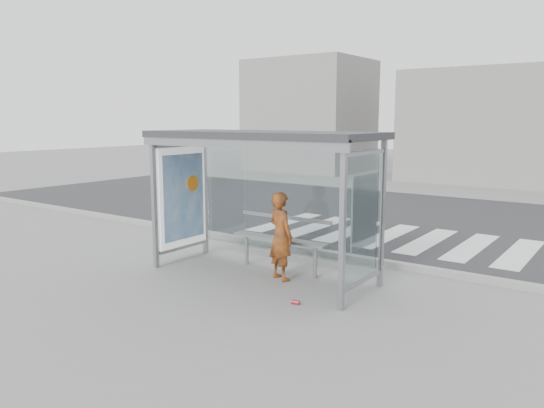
{
  "coord_description": "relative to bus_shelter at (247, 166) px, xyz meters",
  "views": [
    {
      "loc": [
        5.55,
        -7.47,
        2.83
      ],
      "look_at": [
        0.1,
        0.2,
        1.32
      ],
      "focal_mm": 35.0,
      "sensor_mm": 36.0,
      "label": 1
    }
  ],
  "objects": [
    {
      "name": "road",
      "position": [
        0.37,
        6.94,
        -1.98
      ],
      "size": [
        30.0,
        10.0,
        0.01
      ],
      "primitive_type": "cube",
      "color": "#252528",
      "rests_on": "ground"
    },
    {
      "name": "curb",
      "position": [
        0.37,
        1.89,
        -1.92
      ],
      "size": [
        30.0,
        0.18,
        0.12
      ],
      "primitive_type": "cube",
      "color": "gray",
      "rests_on": "ground"
    },
    {
      "name": "crosswalk",
      "position": [
        0.87,
        4.44,
        -1.98
      ],
      "size": [
        6.55,
        3.0,
        0.0
      ],
      "color": "silver",
      "rests_on": "ground"
    },
    {
      "name": "bench",
      "position": [
        0.44,
        0.43,
        -1.38
      ],
      "size": [
        2.0,
        0.33,
        1.04
      ],
      "color": "gray",
      "rests_on": "ground"
    },
    {
      "name": "bus_shelter",
      "position": [
        0.0,
        0.0,
        0.0
      ],
      "size": [
        4.25,
        1.65,
        2.62
      ],
      "color": "gray",
      "rests_on": "ground"
    },
    {
      "name": "soda_can",
      "position": [
        1.68,
        -0.94,
        -1.95
      ],
      "size": [
        0.14,
        0.09,
        0.07
      ],
      "primitive_type": "cylinder",
      "rotation": [
        0.0,
        1.57,
        0.13
      ],
      "color": "#C83A47",
      "rests_on": "ground"
    },
    {
      "name": "ground",
      "position": [
        0.37,
        -0.06,
        -1.98
      ],
      "size": [
        80.0,
        80.0,
        0.0
      ],
      "primitive_type": "plane",
      "color": "slate",
      "rests_on": "ground"
    },
    {
      "name": "building_center",
      "position": [
        0.37,
        17.94,
        0.52
      ],
      "size": [
        8.0,
        5.0,
        5.0
      ],
      "primitive_type": "cube",
      "color": "gray",
      "rests_on": "ground"
    },
    {
      "name": "building_left",
      "position": [
        -9.63,
        17.94,
        1.02
      ],
      "size": [
        6.0,
        5.0,
        6.0
      ],
      "primitive_type": "cube",
      "color": "gray",
      "rests_on": "ground"
    },
    {
      "name": "person",
      "position": [
        0.75,
        -0.0,
        -1.19
      ],
      "size": [
        0.67,
        0.55,
        1.58
      ],
      "primitive_type": "imported",
      "rotation": [
        0.0,
        0.0,
        2.79
      ],
      "color": "#E64C15",
      "rests_on": "ground"
    }
  ]
}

